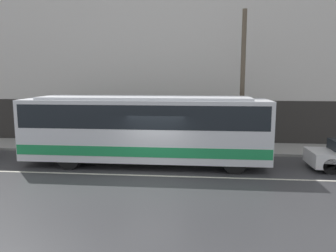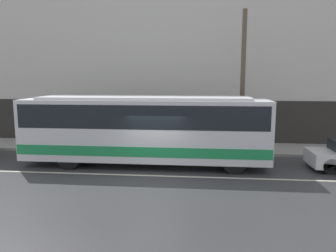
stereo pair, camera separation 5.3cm
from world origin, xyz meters
The scene contains 6 objects.
ground_plane centered at (0.00, 0.00, 0.00)m, with size 60.00×60.00×0.00m, color #38383A.
sidewalk centered at (0.00, 5.51, 0.07)m, with size 60.00×3.02×0.13m.
building_facade centered at (0.00, 7.16, 5.25)m, with size 60.00×0.35×10.89m.
lane_stripe centered at (0.00, 0.00, 0.00)m, with size 54.00×0.14×0.01m.
transit_bus centered at (-0.68, 1.78, 1.83)m, with size 11.42×2.59×3.25m.
utility_pole_near centered at (4.13, 4.53, 3.88)m, with size 0.25×0.25×7.49m.
Camera 1 is at (1.87, -13.30, 4.15)m, focal length 35.00 mm.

